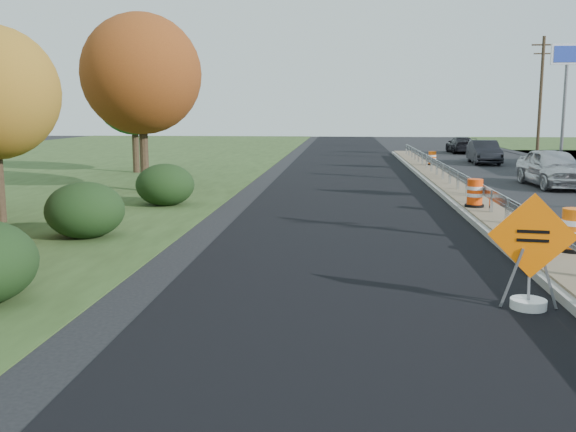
# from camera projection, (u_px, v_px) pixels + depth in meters

# --- Properties ---
(ground) EXTENTS (140.00, 140.00, 0.00)m
(ground) POSITION_uv_depth(u_px,v_px,m) (526.00, 245.00, 16.24)
(ground) COLOR black
(ground) RESTS_ON ground
(milled_overlay) EXTENTS (7.20, 120.00, 0.01)m
(milled_overlay) POSITION_uv_depth(u_px,v_px,m) (349.00, 193.00, 26.45)
(milled_overlay) COLOR black
(milled_overlay) RESTS_ON ground
(median) EXTENTS (1.60, 55.00, 0.23)m
(median) POSITION_uv_depth(u_px,v_px,m) (467.00, 199.00, 24.09)
(median) COLOR gray
(median) RESTS_ON ground
(guardrail) EXTENTS (0.10, 46.15, 0.72)m
(guardrail) POSITION_uv_depth(u_px,v_px,m) (463.00, 180.00, 24.97)
(guardrail) COLOR silver
(guardrail) RESTS_ON median
(pylon_sign_north) EXTENTS (2.20, 0.30, 7.90)m
(pylon_sign_north) POSITION_uv_depth(u_px,v_px,m) (567.00, 65.00, 43.80)
(pylon_sign_north) COLOR slate
(pylon_sign_north) RESTS_ON ground
(utility_pole_north) EXTENTS (1.90, 0.26, 9.40)m
(utility_pole_north) POSITION_uv_depth(u_px,v_px,m) (541.00, 92.00, 52.81)
(utility_pole_north) COLOR #473523
(utility_pole_north) RESTS_ON ground
(hedge_mid) EXTENTS (2.09, 2.09, 1.52)m
(hedge_mid) POSITION_uv_depth(u_px,v_px,m) (85.00, 210.00, 17.10)
(hedge_mid) COLOR black
(hedge_mid) RESTS_ON ground
(hedge_north) EXTENTS (2.09, 2.09, 1.52)m
(hedge_north) POSITION_uv_depth(u_px,v_px,m) (165.00, 185.00, 22.96)
(hedge_north) COLOR black
(hedge_north) RESTS_ON ground
(tree_near_red) EXTENTS (4.95, 4.95, 7.35)m
(tree_near_red) POSITION_uv_depth(u_px,v_px,m) (141.00, 74.00, 26.40)
(tree_near_red) COLOR #473523
(tree_near_red) RESTS_ON ground
(tree_near_back) EXTENTS (4.29, 4.29, 6.37)m
(tree_near_back) POSITION_uv_depth(u_px,v_px,m) (134.00, 95.00, 34.62)
(tree_near_back) COLOR #473523
(tree_near_back) RESTS_ON ground
(caution_sign) EXTENTS (1.45, 0.61, 2.01)m
(caution_sign) POSITION_uv_depth(u_px,v_px,m) (530.00, 280.00, 10.93)
(caution_sign) COLOR white
(caution_sign) RESTS_ON ground
(barrel_median_near) EXTENTS (0.66, 0.66, 0.98)m
(barrel_median_near) POSITION_uv_depth(u_px,v_px,m) (574.00, 231.00, 14.42)
(barrel_median_near) COLOR black
(barrel_median_near) RESTS_ON median
(barrel_median_mid) EXTENTS (0.63, 0.63, 0.92)m
(barrel_median_mid) POSITION_uv_depth(u_px,v_px,m) (475.00, 193.00, 21.16)
(barrel_median_mid) COLOR black
(barrel_median_mid) RESTS_ON median
(barrel_median_far) EXTENTS (0.55, 0.55, 0.81)m
(barrel_median_far) POSITION_uv_depth(u_px,v_px,m) (432.00, 158.00, 37.61)
(barrel_median_far) COLOR black
(barrel_median_far) RESTS_ON median
(car_silver) EXTENTS (2.31, 5.16, 1.72)m
(car_silver) POSITION_uv_depth(u_px,v_px,m) (553.00, 168.00, 28.68)
(car_silver) COLOR #B5B6BA
(car_silver) RESTS_ON ground
(car_dark_mid) EXTENTS (1.72, 4.61, 1.50)m
(car_dark_mid) POSITION_uv_depth(u_px,v_px,m) (484.00, 152.00, 41.33)
(car_dark_mid) COLOR black
(car_dark_mid) RESTS_ON ground
(car_dark_far) EXTENTS (1.89, 4.57, 1.32)m
(car_dark_far) POSITION_uv_depth(u_px,v_px,m) (461.00, 145.00, 51.94)
(car_dark_far) COLOR black
(car_dark_far) RESTS_ON ground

